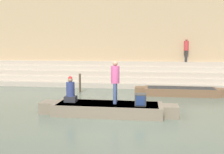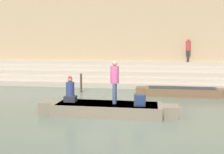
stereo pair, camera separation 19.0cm
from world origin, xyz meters
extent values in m
plane|color=#566051|center=(0.00, 0.00, 0.00)|extent=(120.00, 120.00, 0.00)
cube|color=tan|center=(0.00, 8.60, 0.16)|extent=(36.00, 2.82, 0.31)
cube|color=#B2A28D|center=(0.00, 8.88, 0.47)|extent=(36.00, 2.26, 0.31)
cube|color=tan|center=(0.00, 9.17, 0.78)|extent=(36.00, 1.69, 0.31)
cube|color=#B2A28D|center=(0.00, 9.45, 1.09)|extent=(36.00, 1.13, 0.31)
cube|color=tan|center=(0.00, 9.73, 1.40)|extent=(36.00, 0.56, 0.31)
cube|color=tan|center=(0.00, 10.61, 3.34)|extent=(34.20, 1.20, 6.67)
cube|color=brown|center=(0.00, 9.99, 0.30)|extent=(34.20, 0.12, 0.60)
cube|color=#756651|center=(-0.58, 1.00, 0.22)|extent=(4.25, 1.35, 0.45)
cube|color=beige|center=(-0.58, 1.00, 0.42)|extent=(3.91, 1.25, 0.05)
cube|color=#756651|center=(1.84, 1.00, 0.22)|extent=(0.59, 0.74, 0.45)
cube|color=#756651|center=(-3.00, 1.00, 0.22)|extent=(0.59, 0.74, 0.45)
cylinder|color=olive|center=(-1.22, 1.77, 0.35)|extent=(2.48, 0.04, 0.04)
cylinder|color=#3D4C75|center=(-0.30, 1.14, 0.85)|extent=(0.14, 0.14, 0.80)
cylinder|color=#3D4C75|center=(-0.30, 0.96, 0.85)|extent=(0.14, 0.14, 0.80)
cylinder|color=#C64C7F|center=(-0.30, 1.05, 1.59)|extent=(0.33, 0.33, 0.67)
sphere|color=#9E7556|center=(-0.30, 1.05, 2.02)|extent=(0.19, 0.19, 0.19)
cube|color=#28282D|center=(-2.11, 1.08, 0.57)|extent=(0.47, 0.37, 0.23)
cylinder|color=navy|center=(-2.11, 1.08, 0.97)|extent=(0.33, 0.33, 0.57)
sphere|color=#9E7556|center=(-2.11, 1.08, 1.35)|extent=(0.19, 0.19, 0.19)
sphere|color=red|center=(-2.11, 1.08, 1.41)|extent=(0.16, 0.16, 0.16)
cube|color=#2D2D2D|center=(0.70, 0.87, 0.67)|extent=(0.42, 0.48, 0.44)
cube|color=navy|center=(0.70, 0.62, 0.67)|extent=(0.34, 0.02, 0.36)
cube|color=brown|center=(2.73, 5.49, 0.21)|extent=(3.87, 1.18, 0.42)
cube|color=#2D2D2D|center=(2.73, 5.49, 0.39)|extent=(3.56, 1.08, 0.05)
cube|color=brown|center=(0.52, 5.49, 0.21)|extent=(0.54, 0.65, 0.42)
cylinder|color=#473828|center=(-2.95, 5.64, 0.54)|extent=(0.12, 0.12, 1.09)
cylinder|color=#28282D|center=(3.52, 9.82, 1.96)|extent=(0.14, 0.14, 0.79)
cylinder|color=#28282D|center=(3.52, 9.64, 1.96)|extent=(0.14, 0.14, 0.79)
cylinder|color=#B23333|center=(3.52, 9.73, 2.68)|extent=(0.33, 0.33, 0.66)
sphere|color=#9E7556|center=(3.52, 9.73, 3.11)|extent=(0.19, 0.19, 0.19)
camera|label=1|loc=(1.00, -8.95, 2.72)|focal=42.00mm
camera|label=2|loc=(1.18, -8.92, 2.72)|focal=42.00mm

